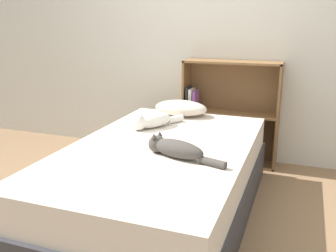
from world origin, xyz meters
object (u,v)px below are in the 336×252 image
bed (161,181)px  cat_dark (175,148)px  bookshelf (229,111)px  cat_light (151,120)px  pillow (181,108)px

bed → cat_dark: 0.40m
bookshelf → cat_dark: bearing=-92.5°
cat_light → bed: bearing=62.5°
cat_light → cat_dark: 0.70m
cat_dark → cat_light: bearing=-38.9°
cat_dark → bookshelf: size_ratio=0.55×
bed → cat_light: (-0.23, 0.40, 0.33)m
pillow → cat_dark: 1.07m
pillow → cat_light: cat_light is taller
cat_dark → bookshelf: (0.06, 1.45, -0.08)m
bed → cat_light: cat_light is taller
bed → cat_dark: size_ratio=3.76×
bed → pillow: size_ratio=4.29×
cat_light → bookshelf: (0.46, 0.88, -0.08)m
bed → pillow: 0.93m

